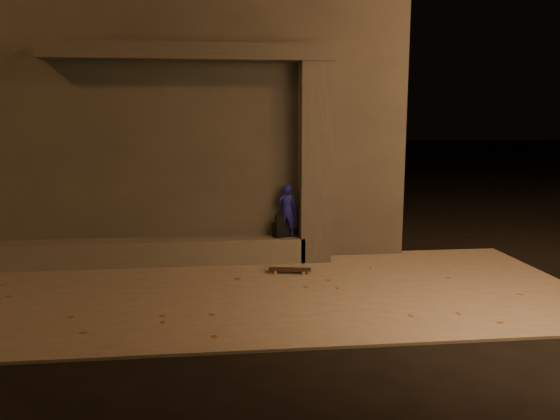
{
  "coord_description": "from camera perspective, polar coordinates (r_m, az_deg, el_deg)",
  "views": [
    {
      "loc": [
        -0.05,
        -6.07,
        2.65
      ],
      "look_at": [
        0.87,
        2.0,
        1.29
      ],
      "focal_mm": 35.0,
      "sensor_mm": 36.0,
      "label": 1
    }
  ],
  "objects": [
    {
      "name": "ground",
      "position": [
        6.63,
        -5.68,
        -14.1
      ],
      "size": [
        120.0,
        120.0,
        0.0
      ],
      "primitive_type": "plane",
      "color": "black",
      "rests_on": "ground"
    },
    {
      "name": "sidewalk",
      "position": [
        8.49,
        -5.9,
        -8.58
      ],
      "size": [
        11.0,
        4.4,
        0.04
      ],
      "primitive_type": "cube",
      "color": "#67635B",
      "rests_on": "ground"
    },
    {
      "name": "building",
      "position": [
        12.6,
        -10.96,
        9.15
      ],
      "size": [
        9.0,
        5.1,
        5.22
      ],
      "color": "#3B3835",
      "rests_on": "ground"
    },
    {
      "name": "ledge",
      "position": [
        10.21,
        -14.51,
        -4.3
      ],
      "size": [
        6.0,
        0.55,
        0.45
      ],
      "primitive_type": "cube",
      "color": "#55524D",
      "rests_on": "sidewalk"
    },
    {
      "name": "column",
      "position": [
        10.01,
        3.61,
        4.86
      ],
      "size": [
        0.55,
        0.55,
        3.6
      ],
      "primitive_type": "cube",
      "color": "#3B3835",
      "rests_on": "sidewalk"
    },
    {
      "name": "canopy",
      "position": [
        9.95,
        -9.4,
        15.92
      ],
      "size": [
        5.0,
        0.7,
        0.28
      ],
      "primitive_type": "cube",
      "color": "#3B3835",
      "rests_on": "column"
    },
    {
      "name": "skateboarder",
      "position": [
        10.04,
        0.75,
        -0.06
      ],
      "size": [
        0.41,
        0.33,
        0.98
      ],
      "primitive_type": "imported",
      "rotation": [
        0.0,
        0.0,
        2.83
      ],
      "color": "#161693",
      "rests_on": "ledge"
    },
    {
      "name": "backpack",
      "position": [
        10.09,
        0.18,
        -1.98
      ],
      "size": [
        0.36,
        0.31,
        0.43
      ],
      "rotation": [
        0.0,
        0.0,
        0.42
      ],
      "color": "black",
      "rests_on": "ledge"
    },
    {
      "name": "skateboard",
      "position": [
        9.38,
        1.03,
        -6.23
      ],
      "size": [
        0.74,
        0.33,
        0.08
      ],
      "rotation": [
        0.0,
        0.0,
        -0.2
      ],
      "color": "black",
      "rests_on": "sidewalk"
    }
  ]
}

